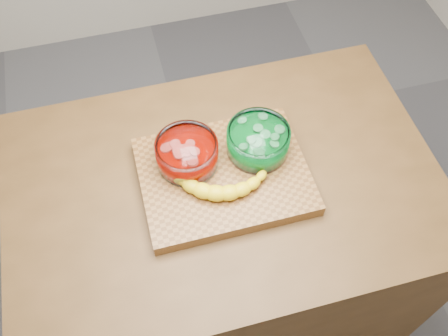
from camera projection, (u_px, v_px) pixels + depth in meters
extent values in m
plane|color=#545358|center=(224.00, 293.00, 2.12)|extent=(3.50, 3.50, 0.00)
cube|color=#4F3317|center=(224.00, 248.00, 1.75)|extent=(1.20, 0.80, 0.90)
cube|color=brown|center=(224.00, 176.00, 1.36)|extent=(0.45, 0.35, 0.04)
cylinder|color=white|center=(187.00, 153.00, 1.33)|extent=(0.17, 0.17, 0.08)
cylinder|color=#C90B00|center=(187.00, 156.00, 1.34)|extent=(0.15, 0.15, 0.04)
cylinder|color=#FE5D50|center=(187.00, 149.00, 1.31)|extent=(0.14, 0.14, 0.02)
cylinder|color=white|center=(258.00, 141.00, 1.35)|extent=(0.17, 0.17, 0.08)
cylinder|color=#038826|center=(258.00, 143.00, 1.36)|extent=(0.15, 0.15, 0.05)
cylinder|color=#63D375|center=(258.00, 136.00, 1.33)|extent=(0.14, 0.14, 0.02)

